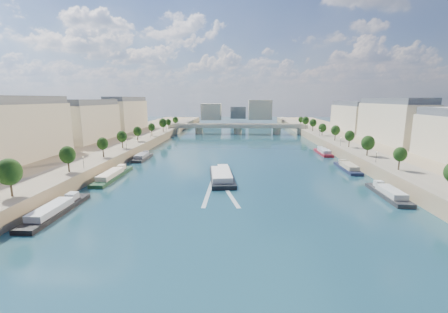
# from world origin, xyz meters

# --- Properties ---
(ground) EXTENTS (700.00, 700.00, 0.00)m
(ground) POSITION_xyz_m (0.00, 100.00, 0.00)
(ground) COLOR #0D383D
(ground) RESTS_ON ground
(quay_left) EXTENTS (44.00, 520.00, 5.00)m
(quay_left) POSITION_xyz_m (-72.00, 100.00, 2.50)
(quay_left) COLOR #9E8460
(quay_left) RESTS_ON ground
(quay_right) EXTENTS (44.00, 520.00, 5.00)m
(quay_right) POSITION_xyz_m (72.00, 100.00, 2.50)
(quay_right) COLOR #9E8460
(quay_right) RESTS_ON ground
(pave_left) EXTENTS (14.00, 520.00, 0.10)m
(pave_left) POSITION_xyz_m (-57.00, 100.00, 5.05)
(pave_left) COLOR gray
(pave_left) RESTS_ON quay_left
(pave_right) EXTENTS (14.00, 520.00, 0.10)m
(pave_right) POSITION_xyz_m (57.00, 100.00, 5.05)
(pave_right) COLOR gray
(pave_right) RESTS_ON quay_right
(trees_left) EXTENTS (4.80, 268.80, 8.26)m
(trees_left) POSITION_xyz_m (-55.00, 102.00, 10.48)
(trees_left) COLOR #382B1E
(trees_left) RESTS_ON ground
(trees_right) EXTENTS (4.80, 268.80, 8.26)m
(trees_right) POSITION_xyz_m (55.00, 110.00, 10.48)
(trees_right) COLOR #382B1E
(trees_right) RESTS_ON ground
(lamps_left) EXTENTS (0.36, 200.36, 4.28)m
(lamps_left) POSITION_xyz_m (-52.50, 90.00, 7.78)
(lamps_left) COLOR black
(lamps_left) RESTS_ON ground
(lamps_right) EXTENTS (0.36, 200.36, 4.28)m
(lamps_right) POSITION_xyz_m (52.50, 105.00, 7.78)
(lamps_right) COLOR black
(lamps_right) RESTS_ON ground
(buildings_left) EXTENTS (16.00, 226.00, 23.20)m
(buildings_left) POSITION_xyz_m (-85.00, 112.00, 16.45)
(buildings_left) COLOR beige
(buildings_left) RESTS_ON ground
(buildings_right) EXTENTS (16.00, 226.00, 23.20)m
(buildings_right) POSITION_xyz_m (85.00, 112.00, 16.45)
(buildings_right) COLOR beige
(buildings_right) RESTS_ON ground
(skyline) EXTENTS (79.00, 42.00, 22.00)m
(skyline) POSITION_xyz_m (3.19, 319.52, 14.66)
(skyline) COLOR beige
(skyline) RESTS_ON ground
(bridge) EXTENTS (112.00, 12.00, 8.15)m
(bridge) POSITION_xyz_m (0.00, 218.17, 5.08)
(bridge) COLOR #C1B79E
(bridge) RESTS_ON ground
(tour_barge) EXTENTS (11.35, 29.07, 3.84)m
(tour_barge) POSITION_xyz_m (-5.32, 77.03, 1.08)
(tour_barge) COLOR black
(tour_barge) RESTS_ON ground
(wake) EXTENTS (10.73, 26.01, 0.04)m
(wake) POSITION_xyz_m (-5.32, 60.44, 0.02)
(wake) COLOR silver
(wake) RESTS_ON ground
(moored_barges_left) EXTENTS (5.00, 154.95, 3.60)m
(moored_barges_left) POSITION_xyz_m (-45.50, 41.96, 0.84)
(moored_barges_left) COLOR #192038
(moored_barges_left) RESTS_ON ground
(moored_barges_right) EXTENTS (5.00, 161.37, 3.60)m
(moored_barges_right) POSITION_xyz_m (45.50, 57.48, 0.84)
(moored_barges_right) COLOR black
(moored_barges_right) RESTS_ON ground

